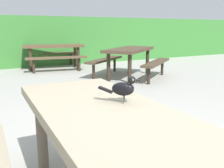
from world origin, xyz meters
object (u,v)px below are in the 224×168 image
(picnic_table_far_centre, at_px, (130,55))
(picnic_table_mid_right, at_px, (54,51))
(bird_grackle, at_px, (124,88))
(picnic_table_foreground, at_px, (105,136))

(picnic_table_far_centre, bearing_deg, picnic_table_mid_right, 119.59)
(bird_grackle, xyz_separation_m, picnic_table_mid_right, (1.31, 6.34, -0.29))
(picnic_table_mid_right, bearing_deg, bird_grackle, -101.68)
(picnic_table_mid_right, xyz_separation_m, picnic_table_far_centre, (1.30, -2.30, 0.00))
(bird_grackle, height_order, picnic_table_far_centre, bird_grackle)
(picnic_table_mid_right, bearing_deg, picnic_table_foreground, -103.02)
(bird_grackle, relative_size, picnic_table_far_centre, 0.09)
(picnic_table_foreground, relative_size, picnic_table_far_centre, 0.77)
(picnic_table_mid_right, height_order, picnic_table_far_centre, same)
(picnic_table_far_centre, bearing_deg, bird_grackle, -122.91)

